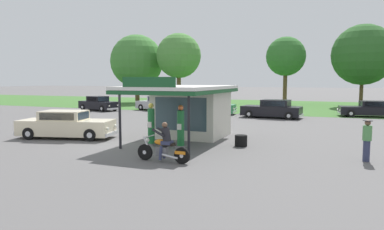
% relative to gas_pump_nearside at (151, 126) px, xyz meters
% --- Properties ---
extents(ground_plane, '(300.00, 300.00, 0.00)m').
position_rel_gas_pump_nearside_xyz_m(ground_plane, '(-1.15, -0.65, -0.96)').
color(ground_plane, '#5B5959').
extents(grass_verge_strip, '(120.00, 24.00, 0.01)m').
position_rel_gas_pump_nearside_xyz_m(grass_verge_strip, '(-1.15, 29.35, -0.96)').
color(grass_verge_strip, '#3D6B2D').
rests_on(grass_verge_strip, ground).
extents(service_station_kiosk, '(4.38, 6.98, 3.34)m').
position_rel_gas_pump_nearside_xyz_m(service_station_kiosk, '(0.79, 2.98, 0.73)').
color(service_station_kiosk, beige).
rests_on(service_station_kiosk, ground).
extents(gas_pump_nearside, '(0.44, 0.44, 2.09)m').
position_rel_gas_pump_nearside_xyz_m(gas_pump_nearside, '(0.00, 0.00, 0.00)').
color(gas_pump_nearside, slate).
rests_on(gas_pump_nearside, ground).
extents(gas_pump_offside, '(0.44, 0.44, 2.04)m').
position_rel_gas_pump_nearside_xyz_m(gas_pump_offside, '(1.58, -0.00, -0.02)').
color(gas_pump_offside, slate).
rests_on(gas_pump_offside, ground).
extents(motorcycle_with_rider, '(2.29, 0.70, 1.58)m').
position_rel_gas_pump_nearside_xyz_m(motorcycle_with_rider, '(2.16, -2.95, -0.31)').
color(motorcycle_with_rider, black).
rests_on(motorcycle_with_rider, ground).
extents(featured_classic_sedan, '(5.56, 2.95, 1.52)m').
position_rel_gas_pump_nearside_xyz_m(featured_classic_sedan, '(-5.44, 0.19, -0.25)').
color(featured_classic_sedan, beige).
rests_on(featured_classic_sedan, ground).
extents(parked_car_back_row_centre_left, '(5.52, 2.30, 1.50)m').
position_rel_gas_pump_nearside_xyz_m(parked_car_back_row_centre_left, '(-2.85, 16.21, -0.27)').
color(parked_car_back_row_centre_left, '#2D844C').
rests_on(parked_car_back_row_centre_left, ground).
extents(parked_car_second_row_spare, '(5.13, 2.90, 1.51)m').
position_rel_gas_pump_nearside_xyz_m(parked_car_second_row_spare, '(-14.87, 15.66, -0.27)').
color(parked_car_second_row_spare, black).
rests_on(parked_car_second_row_spare, ground).
extents(parked_car_back_row_centre_right, '(5.48, 2.49, 1.39)m').
position_rel_gas_pump_nearside_xyz_m(parked_car_back_row_centre_right, '(11.43, 19.20, -0.31)').
color(parked_car_back_row_centre_right, black).
rests_on(parked_car_back_row_centre_right, ground).
extents(parked_car_back_row_far_right, '(5.26, 2.35, 1.55)m').
position_rel_gas_pump_nearside_xyz_m(parked_car_back_row_far_right, '(3.46, 15.09, -0.24)').
color(parked_car_back_row_far_right, black).
rests_on(parked_car_back_row_far_right, ground).
extents(parked_car_back_row_left, '(5.48, 3.03, 1.57)m').
position_rel_gas_pump_nearside_xyz_m(parked_car_back_row_left, '(-8.85, 17.94, -0.25)').
color(parked_car_back_row_left, '#B7B7BC').
rests_on(parked_car_back_row_left, ground).
extents(bystander_chatting_near_pumps, '(0.36, 0.36, 1.65)m').
position_rel_gas_pump_nearside_xyz_m(bystander_chatting_near_pumps, '(9.53, 0.11, -0.07)').
color(bystander_chatting_near_pumps, '#2D3351').
rests_on(bystander_chatting_near_pumps, ground).
extents(tree_oak_far_right, '(5.90, 5.90, 9.39)m').
position_rel_gas_pump_nearside_xyz_m(tree_oak_far_right, '(-10.87, 27.68, 5.45)').
color(tree_oak_far_right, brown).
rests_on(tree_oak_far_right, ground).
extents(tree_oak_left, '(7.25, 7.25, 9.88)m').
position_rel_gas_pump_nearside_xyz_m(tree_oak_left, '(11.36, 32.03, 5.20)').
color(tree_oak_left, brown).
rests_on(tree_oak_left, ground).
extents(tree_oak_right, '(7.50, 7.50, 9.66)m').
position_rel_gas_pump_nearside_xyz_m(tree_oak_right, '(-18.03, 28.75, 4.76)').
color(tree_oak_right, brown).
rests_on(tree_oak_right, ground).
extents(tree_oak_distant_spare, '(5.11, 5.11, 8.87)m').
position_rel_gas_pump_nearside_xyz_m(tree_oak_distant_spare, '(2.35, 32.43, 5.32)').
color(tree_oak_distant_spare, brown).
rests_on(tree_oak_distant_spare, ground).
extents(spare_tire_stack, '(0.60, 0.60, 0.54)m').
position_rel_gas_pump_nearside_xyz_m(spare_tire_stack, '(4.16, 1.40, -0.69)').
color(spare_tire_stack, black).
rests_on(spare_tire_stack, ground).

